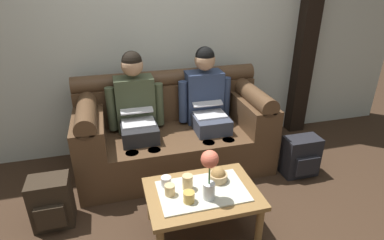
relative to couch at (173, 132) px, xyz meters
The scene contains 14 objects.
back_wall_patterned 1.20m from the couch, 90.00° to the left, with size 6.00×0.12×2.90m, color silver.
timber_pillar 2.06m from the couch, 13.62° to the left, with size 0.20×0.20×2.90m, color black.
couch is the anchor object (origin of this frame).
person_left 0.46m from the couch, behind, with size 0.56×0.67×1.22m.
person_right 0.46m from the couch, ahead, with size 0.56×0.67×1.22m.
coffee_table 1.03m from the couch, 90.00° to the right, with size 0.84×0.59×0.40m.
flower_vase 1.16m from the couch, 89.05° to the right, with size 0.13×0.13×0.39m.
snack_bowl 0.96m from the couch, 80.70° to the right, with size 0.15×0.15×0.12m.
cup_near_left 0.99m from the couch, 95.89° to the right, with size 0.08×0.08×0.12m, color #DBB77A.
cup_near_right 1.14m from the couch, 96.54° to the right, with size 0.08×0.08×0.08m, color gold.
cup_far_center 0.94m from the couch, 105.46° to the right, with size 0.08×0.08×0.08m, color silver.
cup_far_left 1.05m from the couch, 103.54° to the right, with size 0.08×0.08×0.08m, color #DBB77A.
backpack_right 1.32m from the couch, 24.60° to the right, with size 0.35×0.25×0.41m.
backpack_left 1.32m from the couch, 150.74° to the right, with size 0.31×0.28×0.43m.
Camera 1 is at (-0.58, -1.69, 1.88)m, focal length 29.42 mm.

